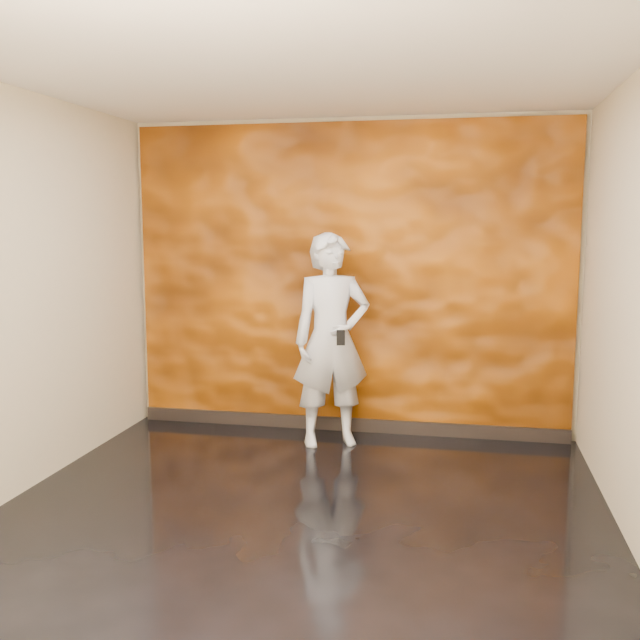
% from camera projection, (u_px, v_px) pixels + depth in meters
% --- Properties ---
extents(room, '(4.02, 4.02, 2.81)m').
position_uv_depth(room, '(299.00, 301.00, 4.45)').
color(room, black).
rests_on(room, ground).
extents(feature_wall, '(3.90, 0.06, 2.75)m').
position_uv_depth(feature_wall, '(349.00, 280.00, 6.36)').
color(feature_wall, '#C35D07').
rests_on(feature_wall, ground).
extents(baseboard, '(3.90, 0.04, 0.12)m').
position_uv_depth(baseboard, '(347.00, 424.00, 6.50)').
color(baseboard, black).
rests_on(baseboard, ground).
extents(man, '(0.78, 0.66, 1.80)m').
position_uv_depth(man, '(332.00, 340.00, 6.01)').
color(man, '#A3A8B4').
rests_on(man, ground).
extents(phone, '(0.07, 0.03, 0.13)m').
position_uv_depth(phone, '(341.00, 338.00, 5.75)').
color(phone, black).
rests_on(phone, man).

